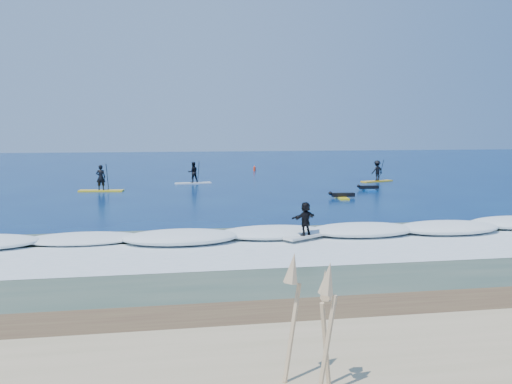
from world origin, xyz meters
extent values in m
plane|color=#041A4E|center=(0.00, 0.00, 0.00)|extent=(160.00, 160.00, 0.00)
cube|color=#4F3525|center=(0.00, -21.50, 0.00)|extent=(90.00, 5.00, 0.08)
cube|color=#334636|center=(0.00, -14.00, 0.01)|extent=(90.00, 13.00, 0.01)
cube|color=white|center=(0.00, -10.00, 0.00)|extent=(40.00, 6.00, 0.30)
cube|color=silver|center=(0.00, -13.00, 0.00)|extent=(34.00, 5.00, 0.02)
cube|color=yellow|center=(-11.91, 9.83, 0.05)|extent=(3.36, 1.29, 0.11)
imported|color=black|center=(-11.91, 9.83, 1.05)|extent=(0.74, 0.55, 1.88)
cylinder|color=black|center=(-11.43, 9.76, 0.98)|extent=(0.16, 0.75, 2.19)
cube|color=black|center=(-11.43, 9.76, -0.05)|extent=(0.13, 0.03, 0.33)
cube|color=white|center=(-4.73, 14.46, 0.05)|extent=(3.12, 1.25, 0.10)
imported|color=black|center=(-4.73, 14.46, 0.97)|extent=(0.95, 0.79, 1.75)
cylinder|color=black|center=(-4.28, 14.53, 0.91)|extent=(0.16, 0.70, 2.03)
cube|color=black|center=(-4.28, 14.53, -0.05)|extent=(0.12, 0.03, 0.30)
cube|color=yellow|center=(11.30, 13.34, 0.05)|extent=(3.17, 1.81, 0.10)
imported|color=black|center=(11.30, 13.34, 0.99)|extent=(1.31, 1.02, 1.78)
cylinder|color=black|center=(11.73, 13.51, 0.93)|extent=(0.29, 0.68, 2.07)
cube|color=black|center=(11.73, 13.51, -0.05)|extent=(0.12, 0.03, 0.31)
cube|color=yellow|center=(4.41, 2.66, 0.05)|extent=(0.83, 2.30, 0.11)
cube|color=black|center=(4.52, 2.65, 0.24)|extent=(1.59, 0.57, 0.26)
sphere|color=black|center=(3.65, 2.74, 0.34)|extent=(0.26, 0.26, 0.26)
cube|color=#185CB4|center=(7.98, 7.05, 0.05)|extent=(0.59, 2.14, 0.10)
cube|color=black|center=(8.09, 7.05, 0.22)|extent=(1.48, 0.40, 0.24)
sphere|color=black|center=(7.25, 7.05, 0.33)|extent=(0.24, 0.24, 0.24)
cube|color=silver|center=(-1.85, -11.07, 0.20)|extent=(2.08, 1.57, 0.11)
imported|color=black|center=(-1.85, -11.07, 0.96)|extent=(1.33, 1.03, 1.40)
cylinder|color=red|center=(2.87, 27.35, 0.22)|extent=(0.27, 0.27, 0.43)
cone|color=red|center=(2.87, 27.35, 0.54)|extent=(0.19, 0.19, 0.21)
camera|label=1|loc=(-8.08, -33.83, 4.72)|focal=40.00mm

